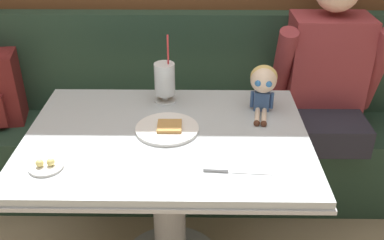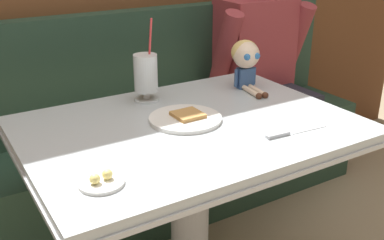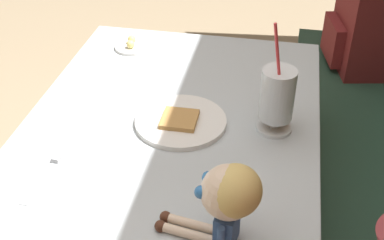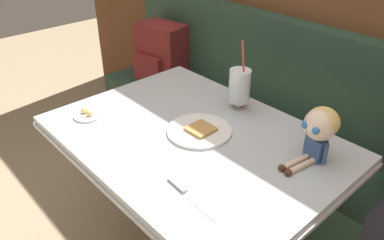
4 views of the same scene
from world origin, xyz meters
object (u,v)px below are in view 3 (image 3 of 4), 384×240
object	(u,v)px
butter_saucer	(132,46)
milkshake_glass	(277,98)
seated_doll	(228,196)
backpack	(365,21)
butter_knife	(56,160)
toast_plate	(180,122)

from	to	relation	value
butter_saucer	milkshake_glass	bearing A→B (deg)	53.33
seated_doll	backpack	size ratio (longest dim) A/B	0.56
butter_knife	backpack	size ratio (longest dim) A/B	0.58
seated_doll	backpack	bearing A→B (deg)	163.83
butter_knife	backpack	xyz separation A→B (m)	(-1.18, 0.84, -0.09)
toast_plate	milkshake_glass	size ratio (longest dim) A/B	0.79
milkshake_glass	butter_knife	size ratio (longest dim) A/B	1.34
toast_plate	butter_saucer	bearing A→B (deg)	-147.65
butter_knife	seated_doll	distance (m)	0.50
backpack	butter_saucer	bearing A→B (deg)	-55.70
milkshake_glass	butter_saucer	size ratio (longest dim) A/B	2.63
toast_plate	seated_doll	bearing A→B (deg)	24.84
butter_knife	toast_plate	bearing A→B (deg)	128.32
butter_knife	backpack	world-z (taller)	backpack
milkshake_glass	backpack	distance (m)	1.01
milkshake_glass	butter_saucer	world-z (taller)	milkshake_glass
toast_plate	backpack	world-z (taller)	backpack
butter_saucer	seated_doll	xyz separation A→B (m)	(0.79, 0.44, 0.12)
butter_saucer	seated_doll	world-z (taller)	seated_doll
milkshake_glass	backpack	size ratio (longest dim) A/B	0.78
seated_doll	milkshake_glass	bearing A→B (deg)	170.33
butter_knife	backpack	distance (m)	1.46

